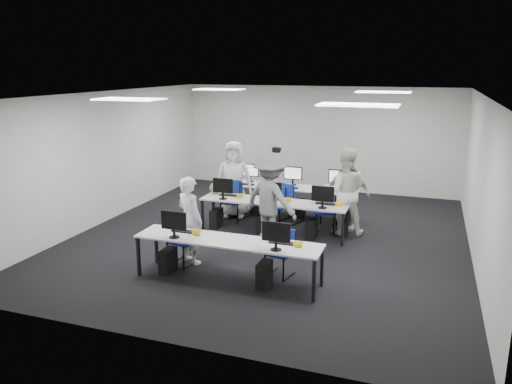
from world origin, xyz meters
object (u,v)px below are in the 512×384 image
(desk_front, at_px, (228,243))
(photographer, at_px, (270,200))
(student_0, at_px, (190,220))
(student_2, at_px, (234,179))
(chair_6, at_px, (291,209))
(chair_0, at_px, (183,249))
(chair_5, at_px, (238,204))
(chair_3, at_px, (274,214))
(desk_mid, at_px, (274,203))
(chair_2, at_px, (232,208))
(student_3, at_px, (348,193))
(chair_4, at_px, (323,219))
(student_1, at_px, (345,192))
(chair_7, at_px, (328,217))
(chair_1, at_px, (280,261))

(desk_front, bearing_deg, photographer, 86.67)
(student_0, height_order, student_2, student_2)
(student_0, bearing_deg, chair_6, -85.33)
(student_0, height_order, photographer, photographer)
(chair_0, distance_m, chair_5, 3.10)
(chair_3, bearing_deg, desk_mid, -73.66)
(chair_3, xyz_separation_m, chair_5, (-1.05, 0.45, 0.02))
(student_0, bearing_deg, chair_2, -59.86)
(student_0, bearing_deg, student_3, -104.98)
(chair_0, xyz_separation_m, photographer, (1.19, 1.56, 0.66))
(chair_4, height_order, chair_5, chair_5)
(chair_0, distance_m, student_2, 3.15)
(desk_mid, xyz_separation_m, chair_2, (-1.22, 0.61, -0.39))
(chair_3, relative_size, photographer, 0.48)
(student_1, distance_m, photographer, 1.72)
(student_3, bearing_deg, chair_5, -174.66)
(chair_5, bearing_deg, chair_2, -76.89)
(chair_0, bearing_deg, student_2, 106.33)
(desk_front, relative_size, desk_mid, 1.00)
(chair_3, distance_m, student_2, 1.37)
(desk_mid, distance_m, photographer, 0.66)
(chair_3, distance_m, student_3, 1.72)
(desk_front, bearing_deg, chair_2, 110.76)
(chair_7, distance_m, student_0, 3.49)
(chair_4, distance_m, student_3, 0.80)
(chair_5, xyz_separation_m, student_3, (2.64, -0.10, 0.53))
(desk_front, relative_size, chair_3, 3.61)
(chair_4, xyz_separation_m, student_3, (0.46, 0.34, 0.55))
(chair_4, bearing_deg, chair_0, -149.17)
(chair_6, distance_m, chair_7, 0.93)
(chair_7, xyz_separation_m, student_0, (-2.01, -2.80, 0.56))
(desk_mid, height_order, chair_2, chair_2)
(chair_5, height_order, student_0, student_0)
(student_0, xyz_separation_m, student_3, (2.41, 2.91, 0.01))
(chair_3, height_order, student_3, student_3)
(desk_front, xyz_separation_m, chair_4, (0.99, 3.10, -0.40))
(chair_7, bearing_deg, student_0, -129.38)
(chair_3, relative_size, student_3, 0.53)
(chair_6, height_order, student_0, student_0)
(chair_1, bearing_deg, chair_7, 97.55)
(desk_mid, relative_size, chair_7, 3.91)
(chair_0, bearing_deg, desk_front, -9.91)
(student_1, distance_m, student_3, 0.35)
(chair_2, bearing_deg, student_1, -7.83)
(student_3, bearing_deg, desk_mid, -142.28)
(student_0, relative_size, student_1, 0.87)
(chair_7, bearing_deg, chair_5, 171.15)
(chair_6, bearing_deg, chair_3, -100.95)
(desk_front, relative_size, chair_1, 3.92)
(desk_mid, height_order, chair_5, chair_5)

